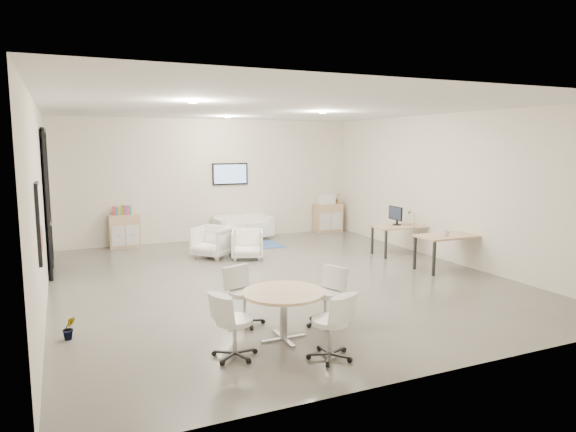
{
  "coord_description": "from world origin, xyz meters",
  "views": [
    {
      "loc": [
        -3.71,
        -8.78,
        2.55
      ],
      "look_at": [
        0.39,
        0.4,
        1.13
      ],
      "focal_mm": 32.0,
      "sensor_mm": 36.0,
      "label": 1
    }
  ],
  "objects_px": {
    "sideboard_right": "(328,218)",
    "desk_rear": "(401,229)",
    "round_table": "(284,298)",
    "armchair_left": "(212,240)",
    "sideboard_left": "(124,231)",
    "loveseat": "(242,228)",
    "armchair_right": "(247,243)",
    "desk_front": "(450,238)"
  },
  "relations": [
    {
      "from": "sideboard_right",
      "to": "desk_rear",
      "type": "distance_m",
      "value": 3.41
    },
    {
      "from": "sideboard_right",
      "to": "round_table",
      "type": "bearing_deg",
      "value": -122.37
    },
    {
      "from": "armchair_left",
      "to": "desk_rear",
      "type": "height_order",
      "value": "armchair_left"
    },
    {
      "from": "sideboard_left",
      "to": "loveseat",
      "type": "height_order",
      "value": "sideboard_left"
    },
    {
      "from": "sideboard_left",
      "to": "armchair_right",
      "type": "relative_size",
      "value": 1.15
    },
    {
      "from": "sideboard_left",
      "to": "armchair_left",
      "type": "distance_m",
      "value": 2.57
    },
    {
      "from": "armchair_right",
      "to": "desk_front",
      "type": "xyz_separation_m",
      "value": [
        3.43,
        -2.64,
        0.29
      ]
    },
    {
      "from": "armchair_right",
      "to": "desk_front",
      "type": "relative_size",
      "value": 0.51
    },
    {
      "from": "armchair_left",
      "to": "desk_front",
      "type": "relative_size",
      "value": 0.56
    },
    {
      "from": "sideboard_left",
      "to": "round_table",
      "type": "height_order",
      "value": "sideboard_left"
    },
    {
      "from": "desk_front",
      "to": "sideboard_left",
      "type": "bearing_deg",
      "value": 139.77
    },
    {
      "from": "sideboard_right",
      "to": "sideboard_left",
      "type": "bearing_deg",
      "value": 179.9
    },
    {
      "from": "armchair_right",
      "to": "round_table",
      "type": "xyz_separation_m",
      "value": [
        -1.19,
        -4.76,
        0.21
      ]
    },
    {
      "from": "sideboard_right",
      "to": "loveseat",
      "type": "height_order",
      "value": "sideboard_right"
    },
    {
      "from": "loveseat",
      "to": "desk_rear",
      "type": "bearing_deg",
      "value": -54.44
    },
    {
      "from": "armchair_left",
      "to": "armchair_right",
      "type": "height_order",
      "value": "armchair_left"
    },
    {
      "from": "loveseat",
      "to": "desk_front",
      "type": "relative_size",
      "value": 1.13
    },
    {
      "from": "armchair_left",
      "to": "desk_rear",
      "type": "distance_m",
      "value": 4.35
    },
    {
      "from": "sideboard_right",
      "to": "desk_front",
      "type": "height_order",
      "value": "sideboard_right"
    },
    {
      "from": "sideboard_right",
      "to": "armchair_right",
      "type": "distance_m",
      "value": 4.11
    },
    {
      "from": "round_table",
      "to": "sideboard_right",
      "type": "bearing_deg",
      "value": 57.63
    },
    {
      "from": "armchair_left",
      "to": "armchair_right",
      "type": "distance_m",
      "value": 0.82
    },
    {
      "from": "loveseat",
      "to": "armchair_right",
      "type": "distance_m",
      "value": 2.33
    },
    {
      "from": "desk_front",
      "to": "round_table",
      "type": "height_order",
      "value": "desk_front"
    },
    {
      "from": "sideboard_right",
      "to": "armchair_left",
      "type": "bearing_deg",
      "value": -154.39
    },
    {
      "from": "desk_front",
      "to": "armchair_left",
      "type": "bearing_deg",
      "value": 143.74
    },
    {
      "from": "armchair_left",
      "to": "loveseat",
      "type": "bearing_deg",
      "value": 100.92
    },
    {
      "from": "sideboard_left",
      "to": "desk_rear",
      "type": "bearing_deg",
      "value": -30.57
    },
    {
      "from": "sideboard_left",
      "to": "desk_front",
      "type": "xyz_separation_m",
      "value": [
        5.8,
        -5.04,
        0.23
      ]
    },
    {
      "from": "armchair_right",
      "to": "desk_rear",
      "type": "relative_size",
      "value": 0.53
    },
    {
      "from": "desk_rear",
      "to": "round_table",
      "type": "distance_m",
      "value": 5.94
    },
    {
      "from": "armchair_left",
      "to": "desk_front",
      "type": "xyz_separation_m",
      "value": [
        4.11,
        -3.1,
        0.26
      ]
    },
    {
      "from": "loveseat",
      "to": "desk_front",
      "type": "distance_m",
      "value": 5.62
    },
    {
      "from": "sideboard_left",
      "to": "loveseat",
      "type": "xyz_separation_m",
      "value": [
        3.01,
        -0.16,
        -0.1
      ]
    },
    {
      "from": "armchair_left",
      "to": "desk_front",
      "type": "height_order",
      "value": "armchair_left"
    },
    {
      "from": "sideboard_right",
      "to": "armchair_left",
      "type": "height_order",
      "value": "sideboard_right"
    },
    {
      "from": "round_table",
      "to": "desk_rear",
      "type": "bearing_deg",
      "value": 39.15
    },
    {
      "from": "loveseat",
      "to": "round_table",
      "type": "bearing_deg",
      "value": -109.56
    },
    {
      "from": "sideboard_left",
      "to": "round_table",
      "type": "distance_m",
      "value": 7.26
    },
    {
      "from": "sideboard_left",
      "to": "sideboard_right",
      "type": "height_order",
      "value": "sideboard_right"
    },
    {
      "from": "loveseat",
      "to": "round_table",
      "type": "xyz_separation_m",
      "value": [
        -1.84,
        -7.0,
        0.26
      ]
    },
    {
      "from": "sideboard_left",
      "to": "sideboard_right",
      "type": "distance_m",
      "value": 5.7
    }
  ]
}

